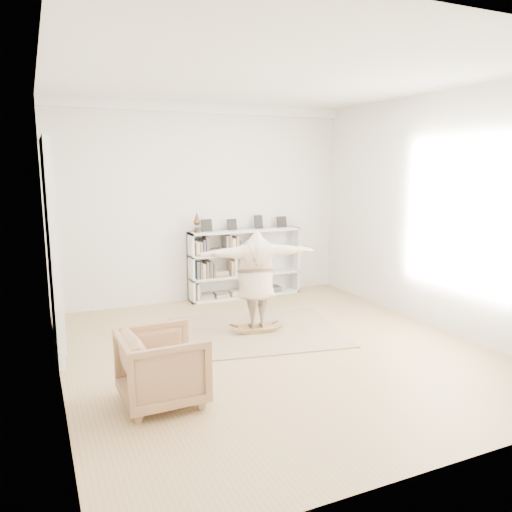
{
  "coord_description": "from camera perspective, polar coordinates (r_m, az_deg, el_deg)",
  "views": [
    {
      "loc": [
        -2.92,
        -5.82,
        2.49
      ],
      "look_at": [
        -0.11,
        0.4,
        1.26
      ],
      "focal_mm": 35.0,
      "sensor_mm": 36.0,
      "label": 1
    }
  ],
  "objects": [
    {
      "name": "armchair",
      "position": [
        5.49,
        -10.65,
        -12.38
      ],
      "size": [
        0.88,
        0.86,
        0.79
      ],
      "primitive_type": "imported",
      "rotation": [
        0.0,
        0.0,
        1.59
      ],
      "color": "tan",
      "rests_on": "floor"
    },
    {
      "name": "person",
      "position": [
        7.43,
        -0.01,
        -2.33
      ],
      "size": [
        1.87,
        0.81,
        1.48
      ],
      "primitive_type": "imported",
      "rotation": [
        0.0,
        0.0,
        2.96
      ],
      "color": "#C6AD94",
      "rests_on": "rocker_board"
    },
    {
      "name": "bookshelf",
      "position": [
        9.57,
        -1.28,
        -0.92
      ],
      "size": [
        2.2,
        0.35,
        1.64
      ],
      "color": "silver",
      "rests_on": "floor"
    },
    {
      "name": "rug",
      "position": [
        7.67,
        -0.01,
        -8.62
      ],
      "size": [
        2.82,
        2.42,
        0.02
      ],
      "primitive_type": "cube",
      "rotation": [
        0.0,
        0.0,
        -0.18
      ],
      "color": "tan",
      "rests_on": "floor"
    },
    {
      "name": "doors",
      "position": [
        7.21,
        -22.26,
        0.78
      ],
      "size": [
        0.09,
        1.78,
        2.92
      ],
      "color": "white",
      "rests_on": "floor"
    },
    {
      "name": "floor",
      "position": [
        6.98,
        2.23,
        -10.67
      ],
      "size": [
        6.0,
        6.0,
        0.0
      ],
      "primitive_type": "plane",
      "color": "#A47E54",
      "rests_on": "ground"
    },
    {
      "name": "room_shell",
      "position": [
        9.29,
        -6.07,
        16.5
      ],
      "size": [
        6.0,
        6.0,
        6.0
      ],
      "color": "silver",
      "rests_on": "floor"
    },
    {
      "name": "rocker_board",
      "position": [
        7.65,
        -0.01,
        -8.19
      ],
      "size": [
        0.58,
        0.41,
        0.11
      ],
      "rotation": [
        0.0,
        0.0,
        -0.18
      ],
      "color": "olive",
      "rests_on": "rug"
    }
  ]
}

